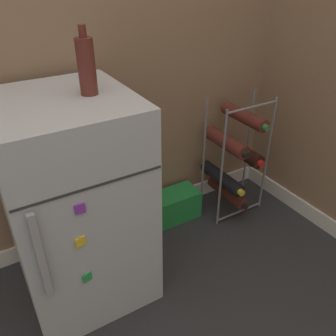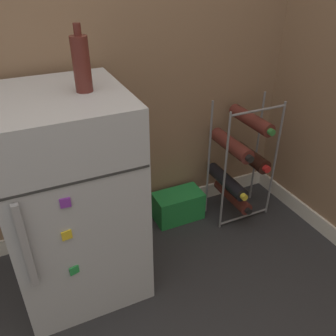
# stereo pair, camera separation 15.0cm
# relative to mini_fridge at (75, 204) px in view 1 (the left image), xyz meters

# --- Properties ---
(ground_plane) EXTENTS (14.00, 14.00, 0.00)m
(ground_plane) POSITION_rel_mini_fridge_xyz_m (0.32, -0.31, -0.45)
(ground_plane) COLOR #28282B
(mini_fridge) EXTENTS (0.51, 0.56, 0.90)m
(mini_fridge) POSITION_rel_mini_fridge_xyz_m (0.00, 0.00, 0.00)
(mini_fridge) COLOR #B7BABF
(mini_fridge) RESTS_ON ground_plane
(wine_rack) EXTENTS (0.33, 0.33, 0.69)m
(wine_rack) POSITION_rel_mini_fridge_xyz_m (0.91, 0.09, -0.09)
(wine_rack) COLOR slate
(wine_rack) RESTS_ON ground_plane
(soda_box) EXTENTS (0.27, 0.15, 0.17)m
(soda_box) POSITION_rel_mini_fridge_xyz_m (0.60, 0.19, -0.37)
(soda_box) COLOR #1E7F38
(soda_box) RESTS_ON ground_plane
(fridge_top_bottle) EXTENTS (0.06, 0.06, 0.23)m
(fridge_top_bottle) POSITION_rel_mini_fridge_xyz_m (0.11, -0.01, 0.55)
(fridge_top_bottle) COLOR #56231E
(fridge_top_bottle) RESTS_ON mini_fridge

